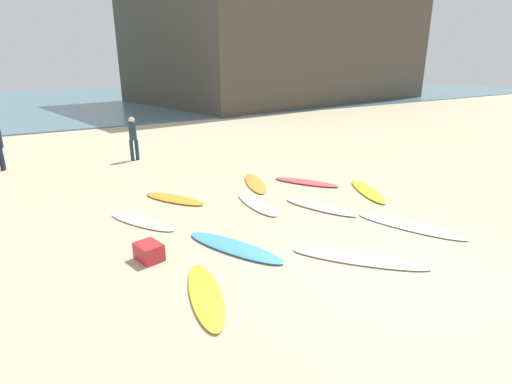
% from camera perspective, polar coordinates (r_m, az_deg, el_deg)
% --- Properties ---
extents(ground_plane, '(120.00, 120.00, 0.00)m').
position_cam_1_polar(ground_plane, '(7.73, 18.96, -10.60)').
color(ground_plane, '#C6B28E').
extents(ocean_water, '(120.00, 40.00, 0.08)m').
position_cam_1_polar(ocean_water, '(44.43, -26.69, 11.70)').
color(ocean_water, slate).
rests_on(ocean_water, ground_plane).
extents(coastal_headland, '(28.73, 19.86, 13.22)m').
position_cam_1_polar(coastal_headland, '(42.14, 3.65, 22.23)').
color(coastal_headland, '#474238').
rests_on(coastal_headland, ground_plane).
extents(surfboard_0, '(1.09, 2.08, 0.08)m').
position_cam_1_polar(surfboard_0, '(6.61, -7.34, -14.49)').
color(surfboard_0, yellow).
rests_on(surfboard_0, ground_plane).
extents(surfboard_1, '(1.11, 2.13, 0.08)m').
position_cam_1_polar(surfboard_1, '(10.35, 9.27, -2.14)').
color(surfboard_1, white).
rests_on(surfboard_1, ground_plane).
extents(surfboard_2, '(1.39, 1.99, 0.08)m').
position_cam_1_polar(surfboard_2, '(11.06, -11.76, -0.97)').
color(surfboard_2, orange).
rests_on(surfboard_2, ground_plane).
extents(surfboard_3, '(1.32, 2.53, 0.06)m').
position_cam_1_polar(surfboard_3, '(9.73, 21.38, -4.60)').
color(surfboard_3, white).
rests_on(surfboard_3, ground_plane).
extents(surfboard_4, '(1.38, 2.41, 0.08)m').
position_cam_1_polar(surfboard_4, '(8.07, -3.16, -7.97)').
color(surfboard_4, '#48A0E4').
rests_on(surfboard_4, ground_plane).
extents(surfboard_5, '(2.03, 2.36, 0.06)m').
position_cam_1_polar(surfboard_5, '(7.89, 14.69, -9.30)').
color(surfboard_5, white).
rests_on(surfboard_5, ground_plane).
extents(surfboard_6, '(0.78, 2.09, 0.08)m').
position_cam_1_polar(surfboard_6, '(10.45, 0.15, -1.71)').
color(surfboard_6, '#F7EEC4').
rests_on(surfboard_6, ground_plane).
extents(surfboard_7, '(1.47, 2.06, 0.09)m').
position_cam_1_polar(surfboard_7, '(12.43, 7.27, 1.43)').
color(surfboard_7, '#E44D50').
rests_on(surfboard_7, ground_plane).
extents(surfboard_8, '(1.49, 2.24, 0.08)m').
position_cam_1_polar(surfboard_8, '(11.93, 15.87, 0.15)').
color(surfboard_8, yellow).
rests_on(surfboard_8, ground_plane).
extents(surfboard_9, '(1.29, 2.04, 0.06)m').
position_cam_1_polar(surfboard_9, '(9.69, -16.22, -4.14)').
color(surfboard_9, white).
rests_on(surfboard_9, ground_plane).
extents(surfboard_10, '(1.33, 2.23, 0.07)m').
position_cam_1_polar(surfboard_10, '(12.26, -0.14, 1.31)').
color(surfboard_10, orange).
rests_on(surfboard_10, ground_plane).
extents(beachgoer_mid, '(0.34, 0.29, 1.67)m').
position_cam_1_polar(beachgoer_mid, '(15.89, -17.38, 7.69)').
color(beachgoer_mid, '#1E3342').
rests_on(beachgoer_mid, ground_plane).
extents(beach_cooler, '(0.49, 0.59, 0.33)m').
position_cam_1_polar(beach_cooler, '(7.86, -15.25, -8.34)').
color(beach_cooler, '#B2282D').
rests_on(beach_cooler, ground_plane).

